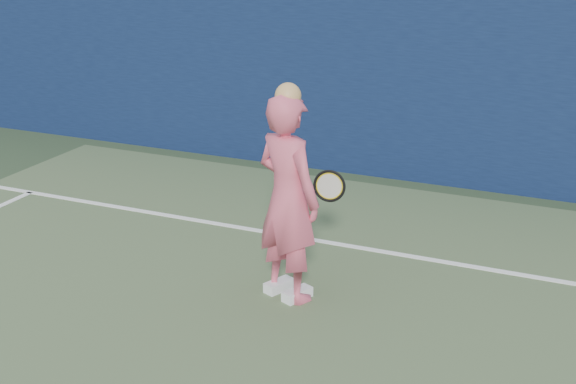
% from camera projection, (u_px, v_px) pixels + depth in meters
% --- Properties ---
extents(backstop_wall, '(24.00, 0.40, 2.50)m').
position_uv_depth(backstop_wall, '(474.00, 86.00, 9.71)').
color(backstop_wall, '#0C1836').
rests_on(backstop_wall, ground).
extents(player, '(0.80, 0.68, 1.93)m').
position_uv_depth(player, '(288.00, 198.00, 6.88)').
color(player, '#E15771').
rests_on(player, ground).
extents(racket, '(0.56, 0.14, 0.30)m').
position_uv_depth(racket, '(327.00, 186.00, 7.20)').
color(racket, black).
rests_on(racket, ground).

